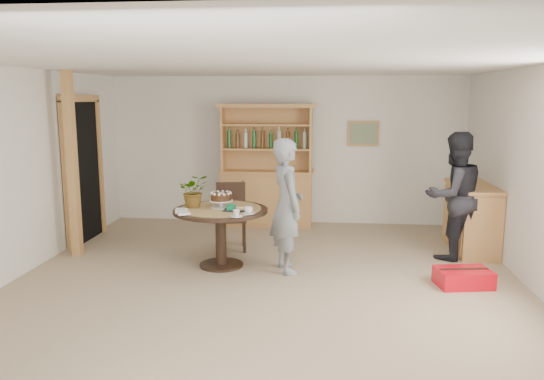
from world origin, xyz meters
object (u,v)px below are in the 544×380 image
Objects in this scene: hutch at (267,185)px; adult_person at (454,196)px; teen_boy at (287,206)px; red_suitcase at (463,278)px; dining_table at (221,220)px; dining_chair at (231,212)px; sideboard at (472,218)px.

adult_person is at bearing -31.70° from hutch.
hutch is 1.23× the size of teen_boy.
teen_boy is 2.22m from red_suitcase.
dining_table is at bearing 161.08° from red_suitcase.
dining_table is 3.10m from adult_person.
hutch is at bearing 81.55° from dining_table.
dining_table is at bearing -99.52° from dining_chair.
sideboard is (3.04, -1.24, -0.22)m from hutch.
hutch is 2.46m from teen_boy.
dining_table is 0.83m from dining_chair.
adult_person reaches higher than dining_table.
teen_boy is (0.51, -2.40, 0.14)m from hutch.
sideboard is 3.41m from dining_chair.
adult_person is at bearing 12.09° from dining_table.
red_suitcase is (-0.47, -1.51, -0.37)m from sideboard.
red_suitcase is at bearing -34.12° from dining_chair.
teen_boy reaches higher than dining_chair.
sideboard is at bearing -86.90° from teen_boy.
dining_chair is at bearing 146.29° from red_suitcase.
dining_chair reaches higher than dining_table.
dining_table is 2.99m from red_suitcase.
sideboard is 0.76× the size of teen_boy.
adult_person reaches higher than teen_boy.
teen_boy is (-2.53, -1.16, 0.36)m from sideboard.
dining_chair reaches higher than red_suitcase.
dining_table is at bearing 61.74° from teen_boy.
sideboard is 2.81m from teen_boy.
sideboard is at bearing 62.80° from red_suitcase.
teen_boy reaches higher than red_suitcase.
adult_person is at bearing -92.57° from teen_boy.
hutch reaches higher than adult_person.
hutch is at bearing 65.89° from dining_chair.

